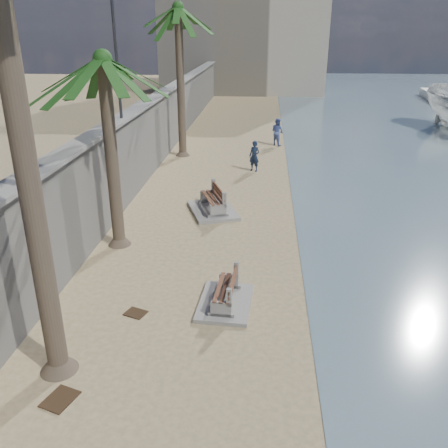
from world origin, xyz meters
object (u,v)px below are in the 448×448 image
object	(u,v)px
person_a	(254,154)
person_b	(277,130)
palm_mid	(103,61)
yacht_far	(439,97)
palm_back	(178,10)
bench_far	(213,202)
bench_near	(225,293)

from	to	relation	value
person_a	person_b	size ratio (longest dim) A/B	0.96
palm_mid	yacht_far	world-z (taller)	palm_mid
yacht_far	person_a	bearing A→B (deg)	151.46
person_b	yacht_far	world-z (taller)	person_b
palm_back	person_b	bearing A→B (deg)	29.62
bench_far	yacht_far	xyz separation A→B (m)	(19.82, 33.81, -0.10)
palm_mid	yacht_far	xyz separation A→B (m)	(22.73, 37.20, -5.72)
bench_far	yacht_far	world-z (taller)	yacht_far
palm_mid	person_b	xyz separation A→B (m)	(5.73, 15.59, -5.11)
palm_back	bench_near	bearing A→B (deg)	-76.48
person_a	palm_back	bearing A→B (deg)	174.31
yacht_far	bench_far	bearing A→B (deg)	154.56
bench_near	palm_mid	xyz separation A→B (m)	(-4.00, 3.54, 5.69)
bench_near	bench_far	bearing A→B (deg)	98.91
palm_back	yacht_far	xyz separation A→B (m)	(22.57, 24.77, -7.50)
bench_near	yacht_far	bearing A→B (deg)	65.31
bench_far	person_a	distance (m)	6.35
palm_back	yacht_far	distance (m)	34.34
person_b	palm_mid	bearing A→B (deg)	112.82
yacht_far	palm_mid	bearing A→B (deg)	153.51
bench_near	bench_far	distance (m)	7.02
palm_back	person_a	bearing A→B (deg)	-34.17
bench_far	palm_back	world-z (taller)	palm_back
bench_far	palm_mid	xyz separation A→B (m)	(-2.91, -3.39, 5.62)
palm_mid	person_b	distance (m)	17.38
palm_mid	yacht_far	distance (m)	43.97
person_b	bench_far	bearing A→B (deg)	120.00
bench_near	person_b	size ratio (longest dim) A/B	1.11
bench_far	palm_mid	bearing A→B (deg)	-130.68
palm_back	person_b	world-z (taller)	palm_back
person_a	yacht_far	xyz separation A→B (m)	(18.30, 27.67, -0.57)
person_a	yacht_far	distance (m)	33.18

